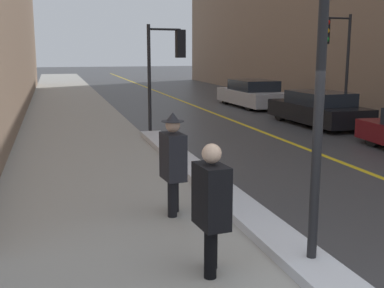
% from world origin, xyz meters
% --- Properties ---
extents(sidewalk_slab, '(4.00, 80.00, 0.01)m').
position_xyz_m(sidewalk_slab, '(-2.00, 15.00, 0.01)').
color(sidewalk_slab, '#9E9B93').
rests_on(sidewalk_slab, ground).
extents(road_centre_stripe, '(0.16, 80.00, 0.00)m').
position_xyz_m(road_centre_stripe, '(4.00, 15.00, 0.00)').
color(road_centre_stripe, gold).
rests_on(road_centre_stripe, ground).
extents(snow_bank_curb, '(0.65, 11.73, 0.15)m').
position_xyz_m(snow_bank_curb, '(0.19, 5.11, 0.08)').
color(snow_bank_curb, silver).
rests_on(snow_bank_curb, ground).
extents(lamp_post, '(0.28, 0.28, 5.37)m').
position_xyz_m(lamp_post, '(0.26, 0.79, 3.18)').
color(lamp_post, black).
rests_on(lamp_post, ground).
extents(traffic_light_near, '(1.31, 0.44, 3.55)m').
position_xyz_m(traffic_light_near, '(0.89, 11.18, 2.56)').
color(traffic_light_near, black).
rests_on(traffic_light_near, ground).
extents(traffic_light_far, '(1.31, 0.41, 4.01)m').
position_xyz_m(traffic_light_far, '(6.97, 11.15, 2.90)').
color(traffic_light_far, black).
rests_on(traffic_light_far, ground).
extents(pedestrian_in_glasses, '(0.36, 0.56, 1.65)m').
position_xyz_m(pedestrian_in_glasses, '(-1.02, 1.00, 0.92)').
color(pedestrian_in_glasses, black).
rests_on(pedestrian_in_glasses, ground).
extents(pedestrian_with_shoulder_bag, '(0.37, 0.76, 1.74)m').
position_xyz_m(pedestrian_with_shoulder_bag, '(-0.94, 3.27, 0.95)').
color(pedestrian_with_shoulder_bag, black).
rests_on(pedestrian_with_shoulder_bag, ground).
extents(parked_car_black, '(1.96, 4.59, 1.25)m').
position_xyz_m(parked_car_black, '(6.63, 11.47, 0.60)').
color(parked_car_black, black).
rests_on(parked_car_black, ground).
extents(parked_car_silver, '(2.07, 4.78, 1.32)m').
position_xyz_m(parked_car_silver, '(6.65, 17.67, 0.62)').
color(parked_car_silver, '#B2B2B7').
rests_on(parked_car_silver, ground).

